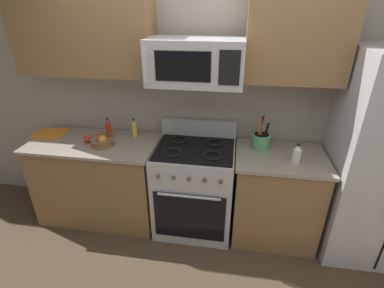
{
  "coord_description": "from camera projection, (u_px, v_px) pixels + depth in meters",
  "views": [
    {
      "loc": [
        0.35,
        -1.65,
        2.16
      ],
      "look_at": [
        -0.01,
        0.58,
        1.03
      ],
      "focal_mm": 26.56,
      "sensor_mm": 36.0,
      "label": 1
    }
  ],
  "objects": [
    {
      "name": "fruit_basket",
      "position": [
        102.0,
        141.0,
        2.74
      ],
      "size": [
        0.24,
        0.24,
        0.11
      ],
      "color": "brown",
      "rests_on": "counter_left"
    },
    {
      "name": "wall_back",
      "position": [
        201.0,
        97.0,
        2.86
      ],
      "size": [
        8.0,
        0.1,
        2.6
      ],
      "primitive_type": "cube",
      "color": "#9E998E",
      "rests_on": "ground"
    },
    {
      "name": "range_oven",
      "position": [
        195.0,
        187.0,
        2.89
      ],
      "size": [
        0.76,
        0.68,
        1.09
      ],
      "color": "#B2B5BA",
      "rests_on": "ground"
    },
    {
      "name": "counter_left",
      "position": [
        100.0,
        180.0,
        3.04
      ],
      "size": [
        1.28,
        0.64,
        0.91
      ],
      "color": "olive",
      "rests_on": "ground"
    },
    {
      "name": "bottle_vinegar",
      "position": [
        297.0,
        154.0,
        2.44
      ],
      "size": [
        0.07,
        0.07,
        0.18
      ],
      "color": "silver",
      "rests_on": "counter_right"
    },
    {
      "name": "bottle_hot_sauce",
      "position": [
        109.0,
        128.0,
        2.92
      ],
      "size": [
        0.06,
        0.06,
        0.2
      ],
      "color": "red",
      "rests_on": "counter_left"
    },
    {
      "name": "counter_right",
      "position": [
        275.0,
        196.0,
        2.78
      ],
      "size": [
        0.82,
        0.64,
        0.91
      ],
      "color": "olive",
      "rests_on": "ground"
    },
    {
      "name": "apple_loose",
      "position": [
        87.0,
        139.0,
        2.81
      ],
      "size": [
        0.08,
        0.08,
        0.08
      ],
      "primitive_type": "sphere",
      "color": "red",
      "rests_on": "counter_left"
    },
    {
      "name": "bottle_oil",
      "position": [
        134.0,
        128.0,
        2.92
      ],
      "size": [
        0.05,
        0.05,
        0.19
      ],
      "color": "gold",
      "rests_on": "counter_left"
    },
    {
      "name": "utensil_crock",
      "position": [
        261.0,
        140.0,
        2.69
      ],
      "size": [
        0.17,
        0.17,
        0.33
      ],
      "color": "#59AD66",
      "rests_on": "counter_right"
    },
    {
      "name": "ground_plane",
      "position": [
        182.0,
        279.0,
        2.47
      ],
      "size": [
        16.0,
        16.0,
        0.0
      ],
      "primitive_type": "plane",
      "color": "#473828"
    },
    {
      "name": "microwave",
      "position": [
        196.0,
        62.0,
        2.36
      ],
      "size": [
        0.8,
        0.44,
        0.37
      ],
      "color": "#B2B5BA"
    },
    {
      "name": "upper_cabinets_left",
      "position": [
        83.0,
        30.0,
        2.53
      ],
      "size": [
        1.27,
        0.34,
        0.78
      ],
      "color": "olive"
    },
    {
      "name": "upper_cabinets_right",
      "position": [
        298.0,
        33.0,
        2.27
      ],
      "size": [
        0.81,
        0.34,
        0.78
      ],
      "color": "olive"
    },
    {
      "name": "cutting_board",
      "position": [
        50.0,
        133.0,
        3.0
      ],
      "size": [
        0.32,
        0.27,
        0.02
      ],
      "primitive_type": "cube",
      "rotation": [
        0.0,
        0.0,
        0.03
      ],
      "color": "orange",
      "rests_on": "counter_left"
    }
  ]
}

